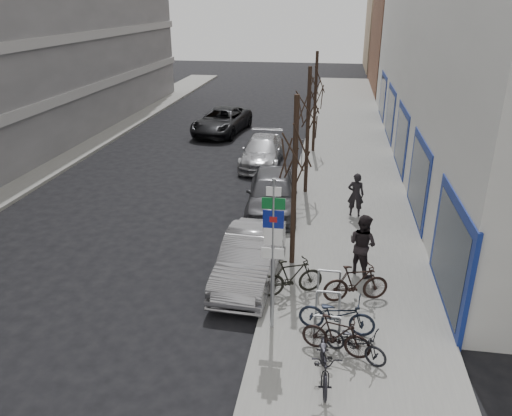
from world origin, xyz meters
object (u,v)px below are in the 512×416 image
(parked_car_back, at_px, (262,151))
(bike_rack, at_px, (328,302))
(highway_sign_pole, at_px, (273,247))
(bike_far_curb, at_px, (355,340))
(bike_mid_inner, at_px, (292,277))
(meter_back, at_px, (302,149))
(meter_front, at_px, (277,247))
(bike_mid_curb, at_px, (337,312))
(lane_car, at_px, (222,121))
(meter_mid, at_px, (292,186))
(pedestrian_near, at_px, (356,195))
(pedestrian_far, at_px, (363,244))
(parked_car_mid, at_px, (272,192))
(tree_near, at_px, (296,143))
(tree_far, at_px, (316,78))
(bike_near_right, at_px, (336,335))
(bike_near_left, at_px, (325,359))
(bike_far_inner, at_px, (356,283))
(tree_mid, at_px, (309,101))

(parked_car_back, bearing_deg, bike_rack, -75.72)
(highway_sign_pole, distance_m, parked_car_back, 14.31)
(bike_far_curb, bearing_deg, bike_mid_inner, 61.87)
(meter_back, bearing_deg, meter_front, -90.00)
(parked_car_back, bearing_deg, meter_back, -1.25)
(bike_mid_curb, bearing_deg, meter_back, 14.50)
(bike_mid_curb, height_order, lane_car, lane_car)
(meter_mid, bearing_deg, highway_sign_pole, -88.32)
(bike_far_curb, bearing_deg, meter_mid, 41.31)
(pedestrian_near, relative_size, pedestrian_far, 0.88)
(meter_back, distance_m, parked_car_mid, 6.19)
(tree_near, xyz_separation_m, parked_car_back, (-2.51, 10.50, -3.39))
(tree_near, relative_size, tree_far, 1.00)
(meter_mid, bearing_deg, tree_near, -84.86)
(highway_sign_pole, relative_size, parked_car_mid, 0.85)
(meter_mid, height_order, pedestrian_far, pedestrian_far)
(meter_mid, relative_size, pedestrian_far, 0.65)
(pedestrian_far, bearing_deg, bike_rack, 111.01)
(meter_back, relative_size, bike_near_right, 0.75)
(bike_near_left, height_order, bike_far_inner, bike_far_inner)
(tree_near, distance_m, tree_mid, 6.50)
(bike_far_curb, bearing_deg, highway_sign_pole, 94.75)
(bike_rack, bearing_deg, bike_mid_inner, 135.60)
(bike_mid_curb, distance_m, parked_car_mid, 8.23)
(highway_sign_pole, height_order, bike_mid_inner, highway_sign_pole)
(bike_rack, height_order, bike_mid_curb, bike_mid_curb)
(tree_far, height_order, bike_near_right, tree_far)
(parked_car_back, bearing_deg, pedestrian_far, -67.93)
(bike_near_right, relative_size, pedestrian_far, 0.86)
(tree_near, relative_size, bike_mid_inner, 2.93)
(tree_near, xyz_separation_m, meter_mid, (-0.45, 5.00, -3.19))
(highway_sign_pole, relative_size, lane_car, 0.74)
(parked_car_mid, relative_size, lane_car, 0.86)
(meter_front, bearing_deg, bike_rack, -55.49)
(highway_sign_pole, xyz_separation_m, bike_near_right, (1.63, -0.79, -1.79))
(meter_back, bearing_deg, bike_far_curb, -81.15)
(tree_mid, bearing_deg, bike_far_curb, -80.26)
(pedestrian_near, bearing_deg, parked_car_back, -49.91)
(meter_mid, distance_m, bike_near_right, 9.49)
(highway_sign_pole, bearing_deg, meter_mid, 91.68)
(bike_rack, distance_m, parked_car_mid, 7.64)
(bike_rack, bearing_deg, bike_near_left, -90.30)
(bike_near_left, relative_size, bike_far_inner, 0.97)
(tree_mid, relative_size, tree_far, 1.00)
(bike_near_left, bearing_deg, tree_near, 98.14)
(parked_car_mid, xyz_separation_m, lane_car, (-4.83, 12.33, -0.05))
(tree_near, bearing_deg, bike_far_curb, -66.89)
(tree_near, xyz_separation_m, meter_back, (-0.45, 10.50, -3.19))
(tree_far, height_order, meter_front, tree_far)
(tree_mid, xyz_separation_m, meter_mid, (-0.45, -1.50, -3.19))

